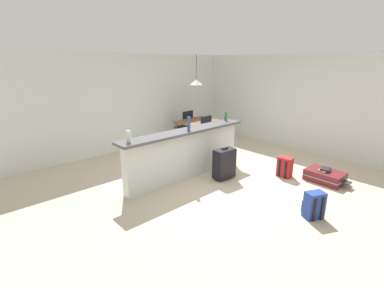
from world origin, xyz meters
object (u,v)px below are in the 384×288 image
bottle_green (226,116)px  suitcase_flat_maroon (325,176)px  backpack_red (285,167)px  book_stack (325,170)px  pendant_lamp (196,82)px  dining_chair_near_partition (209,132)px  bottle_blue (189,124)px  backpack_blue (314,205)px  dining_table (197,124)px  dining_chair_far_side (185,125)px  bottle_clear (129,136)px  suitcase_upright_black (224,163)px

bottle_green → suitcase_flat_maroon: bottle_green is taller
backpack_red → book_stack: bearing=-61.0°
bottle_green → suitcase_flat_maroon: (0.64, -2.09, -1.00)m
pendant_lamp → book_stack: size_ratio=3.15×
dining_chair_near_partition → bottle_blue: bearing=-148.0°
bottle_blue → backpack_blue: bearing=-80.1°
dining_table → dining_chair_far_side: size_ratio=1.18×
dining_chair_near_partition → dining_chair_far_side: same height
dining_table → backpack_red: (-0.14, -2.79, -0.44)m
bottle_blue → backpack_red: (1.53, -1.28, -0.94)m
bottle_clear → dining_table: bearing=25.8°
dining_chair_far_side → suitcase_upright_black: bearing=-115.3°
dining_chair_far_side → dining_chair_near_partition: bearing=-96.7°
bottle_clear → suitcase_upright_black: 2.03m
bottle_blue → bottle_clear: bearing=176.1°
bottle_green → book_stack: bearing=-73.1°
bottle_green → dining_table: 1.50m
pendant_lamp → suitcase_flat_maroon: bearing=-86.0°
dining_chair_near_partition → backpack_red: (-0.08, -2.28, -0.31)m
suitcase_flat_maroon → backpack_red: size_ratio=1.98×
dining_chair_far_side → backpack_blue: dining_chair_far_side is taller
dining_table → backpack_blue: dining_table is taller
dining_chair_far_side → book_stack: size_ratio=3.50×
bottle_blue → bottle_green: bearing=6.4°
backpack_blue → bottle_clear: bearing=124.3°
bottle_green → backpack_blue: bearing=-108.5°
suitcase_flat_maroon → pendant_lamp: bearing=94.0°
dining_chair_far_side → bottle_blue: bearing=-129.7°
bottle_green → bottle_clear: bearing=-178.7°
book_stack → dining_chair_near_partition: bearing=95.5°
book_stack → bottle_green: bearing=106.9°
suitcase_flat_maroon → backpack_blue: 1.55m
backpack_red → suitcase_upright_black: (-1.01, 0.78, 0.13)m
dining_chair_far_side → suitcase_upright_black: 2.87m
bottle_green → bottle_blue: bearing=-173.6°
suitcase_flat_maroon → book_stack: (-0.01, 0.01, 0.14)m
bottle_green → book_stack: bottle_green is taller
backpack_blue → book_stack: size_ratio=1.58×
bottle_blue → bottle_green: 1.27m
backpack_red → backpack_blue: bearing=-135.1°
dining_chair_near_partition → dining_table: bearing=83.1°
dining_chair_far_side → pendant_lamp: (-0.08, -0.54, 1.26)m
bottle_clear → backpack_blue: (1.69, -2.47, -0.90)m
dining_chair_far_side → suitcase_upright_black: (-1.22, -2.59, -0.19)m
bottle_green → book_stack: 2.33m
bottle_clear → dining_table: (2.94, 1.42, -0.46)m
bottle_green → backpack_red: (0.27, -1.42, -0.90)m
bottle_clear → backpack_red: bottle_clear is taller
backpack_red → suitcase_upright_black: bearing=142.5°
book_stack → bottle_blue: bearing=134.4°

